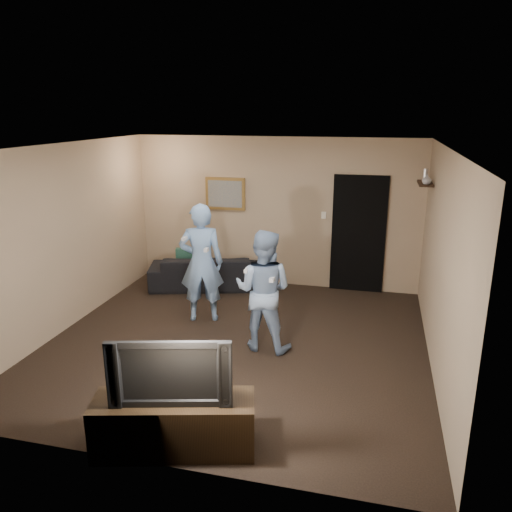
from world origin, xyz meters
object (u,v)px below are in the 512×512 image
(wii_player_left, at_px, (201,263))
(wii_player_right, at_px, (263,290))
(tv_console, at_px, (174,425))
(sofa, at_px, (207,271))
(television, at_px, (171,369))

(wii_player_left, height_order, wii_player_right, wii_player_left)
(wii_player_right, bearing_deg, tv_console, -98.39)
(tv_console, relative_size, wii_player_right, 0.92)
(sofa, distance_m, wii_player_right, 2.59)
(tv_console, bearing_deg, television, 0.00)
(sofa, relative_size, television, 1.82)
(television, xyz_separation_m, wii_player_right, (0.33, 2.21, -0.03))
(tv_console, distance_m, wii_player_left, 3.06)
(tv_console, bearing_deg, sofa, 90.78)
(tv_console, xyz_separation_m, wii_player_left, (-0.76, 2.90, 0.63))
(tv_console, distance_m, wii_player_right, 2.30)
(wii_player_left, xyz_separation_m, wii_player_right, (1.09, -0.69, -0.08))
(wii_player_left, bearing_deg, sofa, 106.50)
(wii_player_right, bearing_deg, sofa, 126.01)
(television, distance_m, wii_player_right, 2.23)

